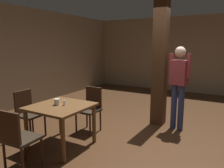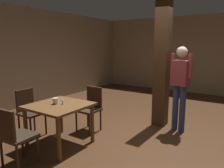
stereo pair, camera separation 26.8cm
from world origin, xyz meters
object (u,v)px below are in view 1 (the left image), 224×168
(dining_table, at_px, (61,112))
(chair_south, at_px, (18,137))
(chair_north, at_px, (90,107))
(napkin_cup, at_px, (57,102))
(chair_west, at_px, (28,111))
(salt_shaker, at_px, (64,103))
(standing_person, at_px, (179,82))

(dining_table, height_order, chair_south, chair_south)
(chair_north, xyz_separation_m, napkin_cup, (-0.09, -0.85, 0.28))
(chair_west, distance_m, chair_north, 1.20)
(chair_west, distance_m, salt_shaker, 0.93)
(dining_table, distance_m, chair_north, 0.84)
(chair_north, distance_m, napkin_cup, 0.90)
(napkin_cup, height_order, standing_person, standing_person)
(chair_north, relative_size, standing_person, 0.52)
(chair_south, bearing_deg, salt_shaker, 87.90)
(chair_north, xyz_separation_m, standing_person, (1.52, 0.97, 0.50))
(standing_person, bearing_deg, chair_north, -147.50)
(chair_west, relative_size, standing_person, 0.52)
(chair_west, relative_size, salt_shaker, 10.32)
(dining_table, relative_size, napkin_cup, 8.95)
(dining_table, height_order, standing_person, standing_person)
(salt_shaker, height_order, standing_person, standing_person)
(chair_west, height_order, salt_shaker, chair_west)
(napkin_cup, bearing_deg, standing_person, 48.47)
(napkin_cup, bearing_deg, chair_west, -179.66)
(chair_west, xyz_separation_m, chair_north, (0.85, 0.85, 0.00))
(dining_table, height_order, salt_shaker, salt_shaker)
(chair_west, bearing_deg, chair_south, -45.25)
(salt_shaker, bearing_deg, chair_west, -177.23)
(napkin_cup, bearing_deg, salt_shaker, 16.42)
(standing_person, bearing_deg, salt_shaker, -129.73)
(chair_north, bearing_deg, chair_west, -134.91)
(chair_west, relative_size, chair_south, 1.00)
(chair_north, bearing_deg, dining_table, -91.20)
(dining_table, height_order, chair_north, chair_north)
(chair_south, bearing_deg, dining_table, 91.78)
(dining_table, distance_m, chair_west, 0.84)
(napkin_cup, distance_m, salt_shaker, 0.14)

